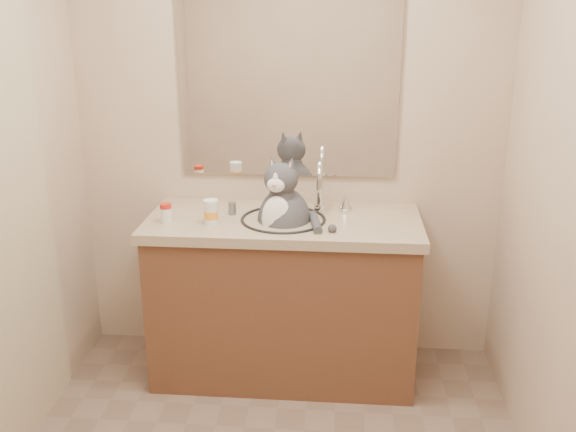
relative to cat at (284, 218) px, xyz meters
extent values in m
cube|color=#CDB297|center=(0.00, 0.31, 0.34)|extent=(2.20, 0.01, 2.40)
cube|color=brown|center=(0.00, 0.02, -0.46)|extent=(1.30, 0.55, 0.80)
cube|color=tan|center=(0.00, 0.02, -0.04)|extent=(1.34, 0.59, 0.05)
torus|color=black|center=(0.00, 0.00, -0.01)|extent=(0.42, 0.42, 0.02)
ellipsoid|color=white|center=(0.00, 0.00, -0.09)|extent=(0.40, 0.40, 0.15)
cylinder|color=silver|center=(0.17, 0.17, 0.09)|extent=(0.03, 0.03, 0.18)
torus|color=silver|center=(0.17, 0.11, 0.18)|extent=(0.03, 0.16, 0.16)
cone|color=silver|center=(0.30, 0.17, 0.04)|extent=(0.06, 0.06, 0.08)
cube|color=white|center=(0.00, 0.29, 0.59)|extent=(1.10, 0.02, 0.90)
ellipsoid|color=#424247|center=(0.00, 0.01, -0.03)|extent=(0.33, 0.35, 0.36)
ellipsoid|color=white|center=(-0.03, -0.08, 0.02)|extent=(0.16, 0.12, 0.22)
ellipsoid|color=#424247|center=(-0.01, -0.03, 0.20)|extent=(0.19, 0.18, 0.15)
ellipsoid|color=white|center=(-0.03, -0.09, 0.19)|extent=(0.09, 0.06, 0.07)
sphere|color=#D88C8C|center=(-0.03, -0.11, 0.20)|extent=(0.02, 0.02, 0.02)
cone|color=#424247|center=(-0.05, 0.00, 0.28)|extent=(0.08, 0.07, 0.08)
cone|color=#424247|center=(0.04, -0.03, 0.28)|extent=(0.08, 0.07, 0.08)
cylinder|color=#424247|center=(0.16, -0.07, 0.01)|extent=(0.08, 0.24, 0.04)
cylinder|color=white|center=(-0.56, -0.09, 0.03)|extent=(0.06, 0.06, 0.07)
cylinder|color=red|center=(-0.56, -0.09, 0.07)|extent=(0.06, 0.06, 0.02)
cylinder|color=white|center=(-0.34, -0.09, 0.04)|extent=(0.07, 0.07, 0.10)
cylinder|color=#FE9C2A|center=(-0.34, -0.09, 0.04)|extent=(0.07, 0.07, 0.04)
cylinder|color=white|center=(-0.34, -0.09, 0.10)|extent=(0.07, 0.07, 0.02)
cylinder|color=slate|center=(-0.26, 0.06, 0.02)|extent=(0.04, 0.04, 0.06)
camera|label=1|loc=(0.27, -2.93, 1.01)|focal=40.00mm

